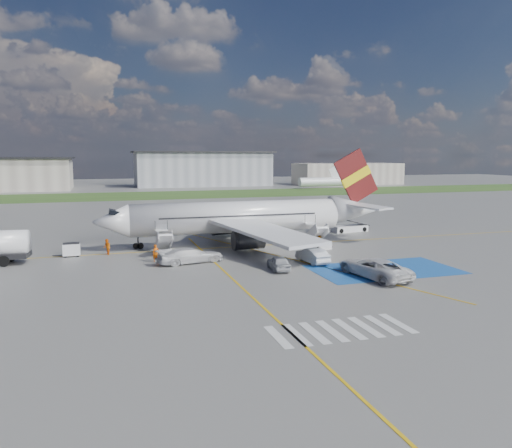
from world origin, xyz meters
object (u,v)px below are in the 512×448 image
object	(u,v)px
gpu_cart	(72,250)
van_white_a	(374,264)
belt_loader	(350,229)
car_silver_a	(279,263)
car_silver_b	(312,255)
airliner	(248,217)
van_white_b	(191,253)

from	to	relation	value
gpu_cart	van_white_a	world-z (taller)	van_white_a
belt_loader	car_silver_a	distance (m)	26.97
gpu_cart	car_silver_b	xyz separation A→B (m)	(23.92, -10.84, 0.10)
airliner	gpu_cart	bearing A→B (deg)	-174.09
car_silver_b	airliner	bearing A→B (deg)	-81.71
car_silver_a	van_white_a	distance (m)	9.00
gpu_cart	belt_loader	size ratio (longest dim) A/B	0.31
van_white_b	car_silver_b	bearing A→B (deg)	-118.73
belt_loader	van_white_a	bearing A→B (deg)	-120.31
car_silver_b	car_silver_a	bearing A→B (deg)	19.15
gpu_cart	car_silver_a	xyz separation A→B (m)	(19.49, -12.85, 0.02)
van_white_a	van_white_b	bearing A→B (deg)	-43.82
car_silver_b	van_white_a	world-z (taller)	van_white_a
car_silver_a	car_silver_b	xyz separation A→B (m)	(4.43, 2.00, 0.08)
car_silver_a	airliner	bearing A→B (deg)	-89.42
belt_loader	van_white_b	world-z (taller)	van_white_b
airliner	van_white_a	size ratio (longest dim) A/B	5.86
car_silver_a	van_white_b	size ratio (longest dim) A/B	0.78
airliner	van_white_a	world-z (taller)	airliner
gpu_cart	van_white_a	size ratio (longest dim) A/B	0.29
van_white_a	airliner	bearing A→B (deg)	-81.20
belt_loader	car_silver_b	world-z (taller)	belt_loader
belt_loader	car_silver_a	xyz separation A→B (m)	(-18.20, -19.89, 0.27)
car_silver_a	van_white_b	bearing A→B (deg)	-31.00
airliner	van_white_a	xyz separation A→B (m)	(5.99, -20.24, -2.21)
van_white_a	van_white_b	distance (m)	18.44
gpu_cart	van_white_a	xyz separation A→B (m)	(26.79, -18.09, 0.50)
airliner	gpu_cart	world-z (taller)	airliner
belt_loader	car_silver_b	distance (m)	22.58
gpu_cart	belt_loader	world-z (taller)	belt_loader
gpu_cart	van_white_b	size ratio (longest dim) A/B	0.35
car_silver_a	van_white_b	xyz separation A→B (m)	(-7.59, 5.63, 0.33)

